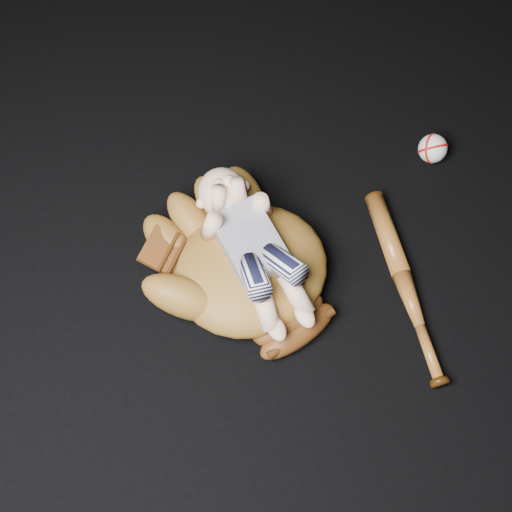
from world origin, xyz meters
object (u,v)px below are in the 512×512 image
at_px(baseball_glove, 250,265).
at_px(baseball_bat, 405,285).
at_px(newborn_baby, 256,250).
at_px(baseball, 433,149).

height_order(baseball_glove, baseball_bat, baseball_glove).
relative_size(newborn_baby, baseball_bat, 0.85).
height_order(newborn_baby, baseball, newborn_baby).
bearing_deg(baseball_bat, baseball_glove, 161.22).
bearing_deg(newborn_baby, baseball, 12.51).
xyz_separation_m(baseball_glove, newborn_baby, (0.01, -0.00, 0.06)).
distance_m(baseball_bat, baseball, 0.37).
xyz_separation_m(baseball_glove, baseball_bat, (0.31, -0.10, -0.05)).
height_order(baseball_glove, baseball, baseball_glove).
xyz_separation_m(baseball_glove, baseball, (0.50, 0.21, -0.04)).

